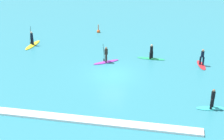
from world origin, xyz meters
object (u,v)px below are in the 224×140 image
(surfer_on_purple_board, at_px, (106,58))
(marker_buoy, at_px, (98,31))
(surfer_on_red_board, at_px, (202,60))
(surfer_on_teal_board, at_px, (212,103))
(surfer_on_green_board, at_px, (151,55))
(surfer_on_yellow_board, at_px, (32,43))

(surfer_on_purple_board, bearing_deg, marker_buoy, -108.14)
(surfer_on_red_board, xyz_separation_m, surfer_on_purple_board, (-10.04, -1.06, -0.08))
(surfer_on_teal_board, height_order, surfer_on_green_board, surfer_on_teal_board)
(surfer_on_purple_board, distance_m, surfer_on_green_board, 5.03)
(surfer_on_red_board, height_order, surfer_on_green_board, surfer_on_red_board)
(surfer_on_purple_board, bearing_deg, surfer_on_teal_board, 108.46)
(surfer_on_yellow_board, relative_size, marker_buoy, 2.79)
(surfer_on_yellow_board, height_order, surfer_on_teal_board, surfer_on_yellow_board)
(surfer_on_teal_board, relative_size, surfer_on_purple_board, 0.93)
(surfer_on_teal_board, distance_m, marker_buoy, 21.58)
(surfer_on_yellow_board, bearing_deg, surfer_on_purple_board, -101.93)
(surfer_on_yellow_board, height_order, marker_buoy, surfer_on_yellow_board)
(surfer_on_red_board, height_order, surfer_on_yellow_board, surfer_on_yellow_board)
(surfer_on_teal_board, height_order, marker_buoy, surfer_on_teal_board)
(surfer_on_purple_board, bearing_deg, surfer_on_green_board, 165.52)
(surfer_on_yellow_board, height_order, surfer_on_green_board, surfer_on_yellow_board)
(surfer_on_red_board, bearing_deg, surfer_on_purple_board, 84.30)
(surfer_on_red_board, height_order, marker_buoy, surfer_on_red_board)
(surfer_on_green_board, xyz_separation_m, marker_buoy, (-7.64, 7.54, -0.33))
(surfer_on_red_board, distance_m, marker_buoy, 15.42)
(surfer_on_teal_board, relative_size, surfer_on_green_board, 0.82)
(surfer_on_yellow_board, bearing_deg, surfer_on_teal_board, -111.64)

